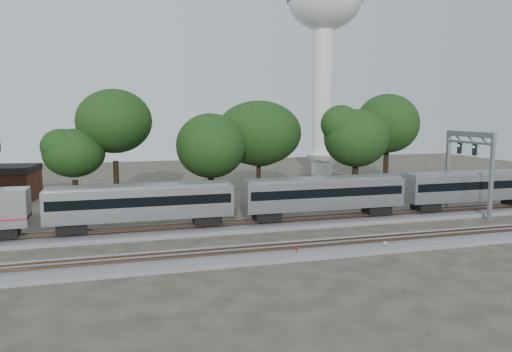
{
  "coord_description": "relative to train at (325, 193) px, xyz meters",
  "views": [
    {
      "loc": [
        -12.27,
        -42.1,
        11.73
      ],
      "look_at": [
        1.44,
        5.0,
        5.44
      ],
      "focal_mm": 35.0,
      "sensor_mm": 36.0,
      "label": 1
    }
  ],
  "objects": [
    {
      "name": "signal_gantry",
      "position": [
        17.93,
        -0.0,
        3.72
      ],
      "size": [
        0.66,
        7.84,
        9.54
      ],
      "color": "gray",
      "rests_on": "ground"
    },
    {
      "name": "track_near",
      "position": [
        -9.37,
        -10.0,
        -3.02
      ],
      "size": [
        160.0,
        5.0,
        0.73
      ],
      "color": "slate",
      "rests_on": "ground"
    },
    {
      "name": "tree_7",
      "position": [
        20.64,
        22.48,
        6.7
      ],
      "size": [
        10.1,
        10.1,
        14.24
      ],
      "color": "black",
      "rests_on": "ground"
    },
    {
      "name": "ground",
      "position": [
        -9.37,
        -6.0,
        -3.23
      ],
      "size": [
        160.0,
        160.0,
        0.0
      ],
      "primitive_type": "plane",
      "color": "#383328",
      "rests_on": "ground"
    },
    {
      "name": "switch_stand_white",
      "position": [
        0.32,
        -11.73,
        -2.66
      ],
      "size": [
        0.28,
        0.06,
        0.89
      ],
      "rotation": [
        0.0,
        0.0,
        -0.11
      ],
      "color": "#512D19",
      "rests_on": "ground"
    },
    {
      "name": "tree_6",
      "position": [
        10.02,
        12.47,
        5.03
      ],
      "size": [
        8.41,
        8.41,
        11.86
      ],
      "color": "black",
      "rests_on": "ground"
    },
    {
      "name": "tree_2",
      "position": [
        -25.86,
        13.73,
        3.73
      ],
      "size": [
        7.09,
        7.09,
        10.0
      ],
      "color": "black",
      "rests_on": "ground"
    },
    {
      "name": "switch_stand_red",
      "position": [
        -7.5,
        -11.26,
        -2.66
      ],
      "size": [
        0.28,
        0.05,
        0.89
      ],
      "rotation": [
        0.0,
        0.0,
        -0.04
      ],
      "color": "#512D19",
      "rests_on": "ground"
    },
    {
      "name": "train",
      "position": [
        0.0,
        0.0,
        0.0
      ],
      "size": [
        91.12,
        3.14,
        4.63
      ],
      "color": "#B7B9BF",
      "rests_on": "ground"
    },
    {
      "name": "tree_3",
      "position": [
        -21.18,
        15.68,
        7.39
      ],
      "size": [
        10.8,
        10.8,
        15.22
      ],
      "color": "black",
      "rests_on": "ground"
    },
    {
      "name": "tree_4",
      "position": [
        -9.96,
        11.78,
        4.41
      ],
      "size": [
        7.79,
        7.79,
        10.98
      ],
      "color": "black",
      "rests_on": "ground"
    },
    {
      "name": "water_tower",
      "position": [
        16.34,
        37.96,
        24.91
      ],
      "size": [
        13.72,
        13.72,
        37.98
      ],
      "color": "silver",
      "rests_on": "ground"
    },
    {
      "name": "switch_lever",
      "position": [
        -2.68,
        -11.83,
        -3.08
      ],
      "size": [
        0.57,
        0.45,
        0.3
      ],
      "primitive_type": "cube",
      "rotation": [
        0.0,
        0.0,
        0.34
      ],
      "color": "#512D19",
      "rests_on": "ground"
    },
    {
      "name": "track_far",
      "position": [
        -9.37,
        -0.0,
        -3.02
      ],
      "size": [
        160.0,
        5.0,
        0.73
      ],
      "color": "slate",
      "rests_on": "ground"
    },
    {
      "name": "tree_5",
      "position": [
        -2.53,
        16.28,
        5.68
      ],
      "size": [
        9.07,
        9.07,
        12.78
      ],
      "color": "black",
      "rests_on": "ground"
    }
  ]
}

